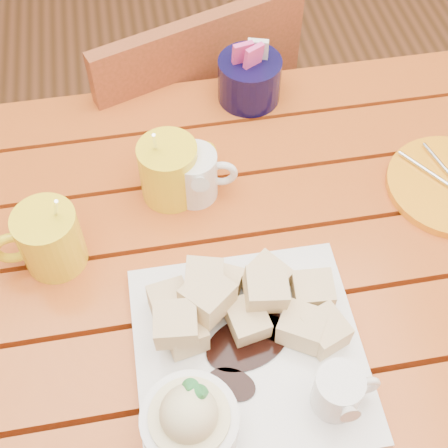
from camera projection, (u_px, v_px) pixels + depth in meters
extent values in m
plane|color=#553218|center=(214.00, 443.00, 1.46)|extent=(5.00, 5.00, 0.00)
cube|color=#9A3813|center=(238.00, 447.00, 0.73)|extent=(1.20, 0.11, 0.03)
cube|color=#9A3813|center=(222.00, 357.00, 0.80)|extent=(1.20, 0.11, 0.03)
cube|color=#9A3813|center=(207.00, 282.00, 0.86)|extent=(1.20, 0.11, 0.03)
cube|color=#9A3813|center=(195.00, 217.00, 0.93)|extent=(1.20, 0.11, 0.03)
cube|color=#9A3813|center=(185.00, 160.00, 1.00)|extent=(1.20, 0.11, 0.03)
cube|color=#9A3813|center=(176.00, 111.00, 1.06)|extent=(1.20, 0.11, 0.03)
cube|color=#9A3813|center=(176.00, 127.00, 1.12)|extent=(1.12, 0.04, 0.08)
cylinder|color=#9A3813|center=(424.00, 200.00, 1.43)|extent=(0.06, 0.06, 0.72)
cube|color=white|center=(249.00, 353.00, 0.78)|extent=(0.28, 0.28, 0.02)
cube|color=gold|center=(171.00, 305.00, 0.78)|extent=(0.06, 0.06, 0.04)
cube|color=gold|center=(313.00, 291.00, 0.80)|extent=(0.05, 0.05, 0.04)
cube|color=gold|center=(266.00, 279.00, 0.81)|extent=(0.07, 0.07, 0.04)
cube|color=gold|center=(266.00, 289.00, 0.76)|extent=(0.05, 0.05, 0.04)
cube|color=gold|center=(247.00, 320.00, 0.77)|extent=(0.06, 0.06, 0.04)
cube|color=gold|center=(221.00, 287.00, 0.80)|extent=(0.07, 0.07, 0.04)
cube|color=gold|center=(325.00, 331.00, 0.76)|extent=(0.06, 0.06, 0.04)
cube|color=gold|center=(302.00, 327.00, 0.77)|extent=(0.07, 0.07, 0.04)
cube|color=gold|center=(208.00, 297.00, 0.75)|extent=(0.07, 0.07, 0.04)
cube|color=gold|center=(186.00, 333.00, 0.76)|extent=(0.06, 0.06, 0.04)
cube|color=gold|center=(203.00, 282.00, 0.77)|extent=(0.06, 0.06, 0.04)
cube|color=gold|center=(176.00, 324.00, 0.73)|extent=(0.05, 0.05, 0.04)
cylinder|color=white|center=(190.00, 424.00, 0.69)|extent=(0.11, 0.11, 0.04)
cylinder|color=#FFEEBB|center=(190.00, 420.00, 0.68)|extent=(0.09, 0.09, 0.03)
sphere|color=#FFEEBB|center=(189.00, 414.00, 0.67)|extent=(0.06, 0.06, 0.06)
cone|color=#2C863E|center=(201.00, 395.00, 0.65)|extent=(0.04, 0.04, 0.03)
cone|color=#2C863E|center=(189.00, 388.00, 0.66)|extent=(0.03, 0.03, 0.03)
cylinder|color=white|center=(337.00, 391.00, 0.71)|extent=(0.06, 0.06, 0.06)
cylinder|color=black|center=(341.00, 383.00, 0.69)|extent=(0.04, 0.04, 0.01)
cone|color=white|center=(348.00, 408.00, 0.67)|extent=(0.02, 0.02, 0.03)
torus|color=white|center=(365.00, 386.00, 0.71)|extent=(0.04, 0.01, 0.04)
cylinder|color=yellow|center=(50.00, 239.00, 0.83)|extent=(0.08, 0.08, 0.09)
cylinder|color=black|center=(43.00, 222.00, 0.80)|extent=(0.07, 0.07, 0.01)
torus|color=yellow|center=(13.00, 248.00, 0.82)|extent=(0.06, 0.02, 0.06)
cylinder|color=silver|center=(56.00, 217.00, 0.81)|extent=(0.03, 0.05, 0.12)
cylinder|color=yellow|center=(169.00, 171.00, 0.90)|extent=(0.09, 0.09, 0.10)
cylinder|color=black|center=(167.00, 152.00, 0.87)|extent=(0.07, 0.07, 0.01)
torus|color=yellow|center=(199.00, 158.00, 0.91)|extent=(0.06, 0.03, 0.06)
cylinder|color=silver|center=(156.00, 152.00, 0.88)|extent=(0.01, 0.06, 0.12)
cylinder|color=white|center=(194.00, 175.00, 0.90)|extent=(0.07, 0.07, 0.08)
cylinder|color=white|center=(193.00, 158.00, 0.88)|extent=(0.05, 0.05, 0.01)
cone|color=white|center=(197.00, 180.00, 0.86)|extent=(0.03, 0.03, 0.03)
torus|color=white|center=(221.00, 171.00, 0.91)|extent=(0.05, 0.02, 0.05)
cylinder|color=black|center=(249.00, 79.00, 1.03)|extent=(0.10, 0.10, 0.08)
cube|color=#F24196|center=(242.00, 55.00, 0.99)|extent=(0.04, 0.02, 0.05)
cube|color=white|center=(258.00, 52.00, 0.99)|extent=(0.04, 0.02, 0.05)
cube|color=#F24196|center=(253.00, 59.00, 0.98)|extent=(0.04, 0.03, 0.05)
cylinder|color=silver|center=(437.00, 177.00, 0.93)|extent=(0.08, 0.12, 0.01)
cube|color=brown|center=(169.00, 136.00, 1.47)|extent=(0.51, 0.51, 0.03)
cylinder|color=brown|center=(202.00, 129.00, 1.78)|extent=(0.03, 0.03, 0.40)
cylinder|color=brown|center=(89.00, 174.00, 1.68)|extent=(0.03, 0.03, 0.40)
cylinder|color=brown|center=(265.00, 213.00, 1.60)|extent=(0.03, 0.03, 0.40)
cylinder|color=brown|center=(144.00, 268.00, 1.50)|extent=(0.03, 0.03, 0.40)
cube|color=brown|center=(203.00, 113.00, 1.19)|extent=(0.39, 0.16, 0.42)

